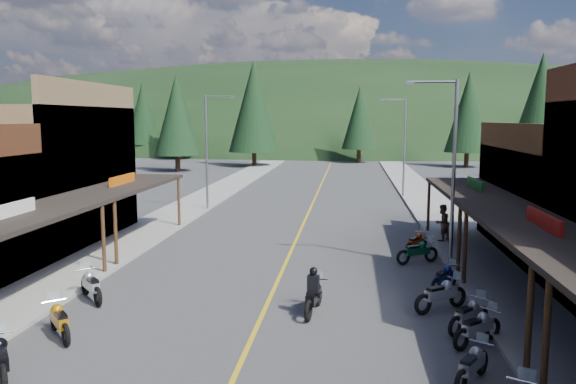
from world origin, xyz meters
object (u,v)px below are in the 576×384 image
(pine_5, at_px, (563,107))
(bike_east_9, at_px, (441,293))
(pine_0, at_px, (55,118))
(bike_east_8, at_px, (469,314))
(streetlight_3, at_px, (403,143))
(bike_west_6, at_px, (1,356))
(bike_east_11, at_px, (417,250))
(streetlight_2, at_px, (450,166))
(pine_1, at_px, (178,113))
(pedestrian_east_b, at_px, (442,223))
(bike_west_7, at_px, (59,319))
(pine_7, at_px, (143,113))
(bike_east_6, at_px, (472,363))
(rider_on_bike, at_px, (314,294))
(streetlight_1, at_px, (208,147))
(pine_8, at_px, (109,122))
(pine_4, at_px, (468,112))
(shop_west_3, at_px, (28,175))
(bike_west_8, at_px, (91,284))
(pine_10, at_px, (177,115))
(bike_east_10, at_px, (445,276))
(bike_east_7, at_px, (478,326))
(pine_3, at_px, (359,118))
(pine_9, at_px, (558,119))
(pine_11, at_px, (541,110))

(pine_5, bearing_deg, bike_east_9, -112.08)
(pine_0, relative_size, bike_east_8, 5.57)
(streetlight_3, height_order, bike_west_6, streetlight_3)
(bike_east_11, bearing_deg, streetlight_2, 22.85)
(pine_1, xyz_separation_m, pedestrian_east_b, (31.54, -56.84, -6.14))
(bike_east_9, bearing_deg, streetlight_2, 133.43)
(pine_0, relative_size, bike_west_7, 5.31)
(pine_7, height_order, bike_east_6, pine_7)
(rider_on_bike, bearing_deg, pedestrian_east_b, 70.93)
(streetlight_3, relative_size, pine_1, 0.64)
(bike_west_7, bearing_deg, pine_0, 77.82)
(streetlight_1, height_order, bike_east_6, streetlight_1)
(rider_on_bike, bearing_deg, pine_8, 130.39)
(pine_4, height_order, rider_on_bike, pine_4)
(shop_west_3, bearing_deg, bike_east_11, -6.95)
(shop_west_3, distance_m, bike_east_6, 24.21)
(pine_5, bearing_deg, bike_west_6, -117.68)
(streetlight_1, height_order, bike_west_8, streetlight_1)
(pine_1, bearing_deg, bike_west_8, -75.28)
(bike_west_8, bearing_deg, pine_10, 62.41)
(bike_west_6, bearing_deg, pine_1, 67.31)
(pine_5, height_order, pedestrian_east_b, pine_5)
(pine_0, distance_m, pine_4, 58.04)
(streetlight_1, relative_size, pine_8, 0.80)
(pine_5, relative_size, bike_east_10, 7.40)
(pine_5, distance_m, pine_8, 64.53)
(bike_east_10, xyz_separation_m, rider_on_bike, (-4.71, -3.10, 0.12))
(streetlight_2, relative_size, bike_east_7, 4.06)
(bike_west_6, relative_size, bike_east_10, 1.11)
(streetlight_3, distance_m, pine_7, 60.34)
(bike_east_6, distance_m, bike_east_11, 11.52)
(pine_3, bearing_deg, shop_west_3, -108.01)
(bike_east_11, bearing_deg, pine_9, 125.06)
(pine_11, xyz_separation_m, bike_east_9, (-14.12, -35.33, -6.57))
(bike_east_10, bearing_deg, bike_east_9, -66.50)
(pine_7, relative_size, bike_east_9, 5.75)
(streetlight_1, height_order, bike_west_6, streetlight_1)
(streetlight_1, relative_size, rider_on_bike, 3.56)
(pine_4, xyz_separation_m, bike_east_7, (-11.53, -60.14, -6.67))
(shop_west_3, xyz_separation_m, pine_7, (-18.22, 64.70, 3.72))
(bike_west_7, distance_m, rider_on_bike, 7.82)
(streetlight_2, xyz_separation_m, streetlight_3, (0.00, 22.00, 0.00))
(bike_west_7, bearing_deg, pine_7, 68.11)
(bike_east_10, bearing_deg, pine_4, 113.51)
(shop_west_3, height_order, pine_1, pine_1)
(streetlight_1, distance_m, bike_east_10, 21.94)
(pine_9, height_order, bike_west_8, pine_9)
(pine_11, bearing_deg, bike_west_6, -121.66)
(pine_10, relative_size, bike_east_9, 5.33)
(pine_1, distance_m, pine_8, 30.09)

